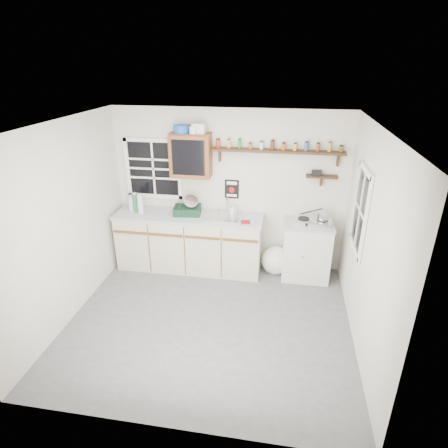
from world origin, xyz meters
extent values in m
cube|color=#505053|center=(0.00, 0.00, -0.01)|extent=(3.60, 3.20, 0.02)
cube|color=white|center=(0.00, 0.00, 2.51)|extent=(3.60, 3.20, 0.02)
cube|color=beige|center=(-1.81, 0.00, 1.25)|extent=(0.02, 3.20, 2.50)
cube|color=beige|center=(1.81, 0.00, 1.25)|extent=(0.02, 3.20, 2.50)
cube|color=beige|center=(0.00, 1.61, 1.25)|extent=(3.60, 0.02, 2.50)
cube|color=beige|center=(0.00, -1.61, 1.25)|extent=(3.60, 0.02, 2.50)
cube|color=beige|center=(-0.58, 1.30, 0.44)|extent=(2.27, 0.60, 0.88)
cube|color=#97999F|center=(-0.58, 1.30, 0.90)|extent=(2.31, 0.62, 0.04)
cube|color=brown|center=(-1.44, 0.99, 0.70)|extent=(0.53, 0.02, 0.03)
cube|color=brown|center=(-0.87, 0.99, 0.70)|extent=(0.53, 0.02, 0.03)
cube|color=brown|center=(-0.30, 0.99, 0.70)|extent=(0.53, 0.02, 0.03)
cube|color=brown|center=(0.27, 0.99, 0.70)|extent=(0.53, 0.02, 0.03)
cube|color=silver|center=(1.25, 1.33, 0.44)|extent=(0.70, 0.55, 0.88)
cube|color=#97999F|center=(1.25, 1.33, 0.90)|extent=(0.73, 0.57, 0.03)
cube|color=#B7B7BC|center=(-0.05, 1.30, 0.93)|extent=(0.52, 0.44, 0.03)
cylinder|color=#B7B7BC|center=(0.00, 1.46, 1.06)|extent=(0.02, 0.02, 0.28)
cylinder|color=#B7B7BC|center=(0.00, 1.40, 1.19)|extent=(0.02, 0.14, 0.02)
cube|color=#5F2B17|center=(-0.55, 1.45, 1.82)|extent=(0.60, 0.30, 0.65)
cube|color=black|center=(-0.55, 1.29, 1.82)|extent=(0.48, 0.02, 0.52)
cylinder|color=#1845A1|center=(-0.67, 1.45, 2.21)|extent=(0.24, 0.24, 0.11)
cube|color=silver|center=(-0.41, 1.45, 2.22)|extent=(0.18, 0.15, 0.14)
cylinder|color=silver|center=(-0.49, 1.40, 2.20)|extent=(0.12, 0.12, 0.10)
cube|color=black|center=(0.73, 1.51, 1.92)|extent=(1.91, 0.18, 0.04)
cube|color=black|center=(-0.13, 1.55, 1.82)|extent=(0.03, 0.10, 0.18)
cube|color=black|center=(1.58, 1.55, 1.82)|extent=(0.03, 0.10, 0.18)
cylinder|color=red|center=(-0.15, 1.51, 2.00)|extent=(0.06, 0.06, 0.12)
cylinder|color=black|center=(-0.15, 1.51, 2.06)|extent=(0.05, 0.05, 0.02)
cylinder|color=gold|center=(0.01, 1.51, 2.00)|extent=(0.05, 0.05, 0.12)
cylinder|color=black|center=(0.01, 1.51, 2.06)|extent=(0.04, 0.04, 0.02)
cylinder|color=#267226|center=(0.17, 1.51, 2.00)|extent=(0.05, 0.05, 0.13)
cylinder|color=black|center=(0.17, 1.51, 2.07)|extent=(0.04, 0.04, 0.02)
cylinder|color=#99591E|center=(0.33, 1.51, 1.98)|extent=(0.05, 0.05, 0.08)
cylinder|color=black|center=(0.33, 1.51, 2.02)|extent=(0.04, 0.04, 0.02)
cylinder|color=silver|center=(0.49, 1.51, 1.99)|extent=(0.06, 0.06, 0.10)
cylinder|color=black|center=(0.49, 1.51, 2.05)|extent=(0.05, 0.05, 0.02)
cylinder|color=#4C2614|center=(0.65, 1.51, 2.00)|extent=(0.06, 0.06, 0.13)
cylinder|color=black|center=(0.65, 1.51, 2.07)|extent=(0.05, 0.05, 0.02)
cylinder|color=#B24C19|center=(0.80, 1.51, 1.98)|extent=(0.06, 0.06, 0.09)
cylinder|color=black|center=(0.80, 1.51, 2.04)|extent=(0.05, 0.05, 0.02)
cylinder|color=gold|center=(0.96, 1.51, 1.99)|extent=(0.05, 0.05, 0.09)
cylinder|color=black|center=(0.96, 1.51, 2.04)|extent=(0.05, 0.05, 0.02)
cylinder|color=#334C8C|center=(1.12, 1.51, 2.00)|extent=(0.06, 0.06, 0.12)
cylinder|color=black|center=(1.12, 1.51, 2.07)|extent=(0.05, 0.05, 0.02)
cylinder|color=maroon|center=(1.28, 1.51, 1.99)|extent=(0.05, 0.05, 0.11)
cylinder|color=black|center=(1.28, 1.51, 2.05)|extent=(0.05, 0.05, 0.02)
cylinder|color=#BF8C3F|center=(1.44, 1.51, 2.00)|extent=(0.05, 0.05, 0.13)
cylinder|color=black|center=(1.44, 1.51, 2.07)|extent=(0.04, 0.04, 0.02)
cylinder|color=brown|center=(1.60, 1.51, 1.98)|extent=(0.06, 0.06, 0.08)
cylinder|color=black|center=(1.60, 1.51, 2.03)|extent=(0.05, 0.05, 0.02)
cube|color=black|center=(1.38, 1.52, 1.57)|extent=(0.45, 0.15, 0.03)
cube|color=black|center=(1.38, 1.56, 1.49)|extent=(0.03, 0.08, 0.14)
cube|color=black|center=(1.30, 1.52, 1.62)|extent=(0.14, 0.10, 0.07)
cube|color=black|center=(0.05, 1.59, 1.28)|extent=(0.22, 0.01, 0.30)
cube|color=white|center=(0.05, 1.58, 1.38)|extent=(0.16, 0.00, 0.05)
cylinder|color=#A50C0C|center=(0.05, 1.58, 1.27)|extent=(0.09, 0.01, 0.09)
cube|color=white|center=(0.05, 1.58, 1.18)|extent=(0.16, 0.00, 0.04)
cube|color=black|center=(-1.20, 1.59, 1.55)|extent=(0.85, 0.02, 0.90)
cube|color=white|center=(-1.20, 1.59, 1.55)|extent=(0.93, 0.03, 0.98)
cube|color=black|center=(1.79, 0.55, 1.45)|extent=(0.02, 0.70, 1.00)
cube|color=white|center=(1.79, 0.55, 1.45)|extent=(0.03, 0.78, 1.08)
cylinder|color=silver|center=(-1.52, 1.33, 1.04)|extent=(0.08, 0.08, 0.23)
cylinder|color=silver|center=(-1.52, 1.33, 1.17)|extent=(0.04, 0.04, 0.03)
cylinder|color=#28783A|center=(-1.44, 1.31, 1.06)|extent=(0.07, 0.07, 0.28)
cylinder|color=silver|center=(-1.44, 1.31, 1.22)|extent=(0.04, 0.04, 0.03)
cylinder|color=silver|center=(-1.34, 1.26, 1.06)|extent=(0.09, 0.09, 0.29)
cylinder|color=silver|center=(-1.34, 1.26, 1.22)|extent=(0.05, 0.05, 0.03)
cube|color=black|center=(-0.61, 1.34, 0.98)|extent=(0.44, 0.35, 0.12)
cylinder|color=#B7B7BC|center=(-0.56, 1.34, 1.10)|extent=(0.32, 0.33, 0.25)
imported|color=white|center=(0.10, 1.41, 1.01)|extent=(0.11, 0.11, 0.18)
cube|color=maroon|center=(0.32, 1.15, 0.93)|extent=(0.15, 0.14, 0.02)
cube|color=#B7B7BC|center=(1.30, 1.31, 0.94)|extent=(0.58, 0.36, 0.07)
cylinder|color=black|center=(1.16, 1.31, 0.98)|extent=(0.17, 0.17, 0.01)
cylinder|color=black|center=(1.44, 1.31, 0.98)|extent=(0.17, 0.17, 0.01)
cylinder|color=#B7B7BC|center=(1.44, 1.31, 1.03)|extent=(0.16, 0.16, 0.10)
cylinder|color=black|center=(1.27, 1.39, 1.07)|extent=(0.31, 0.13, 0.16)
ellipsoid|color=white|center=(0.80, 1.36, 0.21)|extent=(0.43, 0.39, 0.45)
cone|color=white|center=(0.82, 1.36, 0.41)|extent=(0.12, 0.12, 0.12)
camera|label=1|loc=(0.84, -3.89, 3.14)|focal=30.00mm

